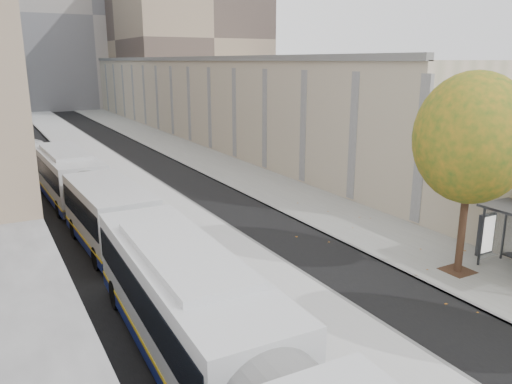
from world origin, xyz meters
TOP-DOWN VIEW (x-y plane):
  - bus_platform at (-3.88, 35.00)m, footprint 4.25×150.00m
  - sidewalk at (4.12, 35.00)m, footprint 4.75×150.00m
  - building_tan at (15.50, 64.00)m, footprint 18.00×92.00m
  - building_far_block at (6.00, 96.00)m, footprint 30.00×18.00m
  - tree_c at (3.60, 13.00)m, footprint 4.20×4.20m
  - bus_near at (-7.71, 9.13)m, footprint 2.99×17.58m
  - bus_far at (-7.70, 27.37)m, footprint 3.10×17.05m
  - distant_car at (-7.94, 47.74)m, footprint 2.94×4.45m

SIDE VIEW (x-z plane):
  - sidewalk at x=4.12m, z-range 0.00..0.08m
  - bus_platform at x=-3.88m, z-range 0.00..0.15m
  - distant_car at x=-7.94m, z-range 0.00..1.41m
  - bus_far at x=-7.70m, z-range 0.13..2.96m
  - bus_near at x=-7.71m, z-range 0.14..3.06m
  - building_tan at x=15.50m, z-range 0.00..8.00m
  - tree_c at x=3.60m, z-range 1.61..8.89m
  - building_far_block at x=6.00m, z-range 0.00..30.00m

